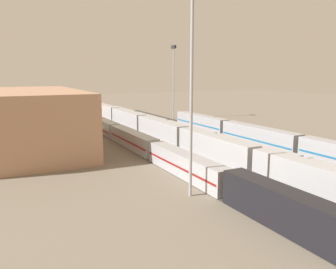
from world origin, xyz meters
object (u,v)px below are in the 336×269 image
at_px(light_mast_1, 192,67).
at_px(train_on_track_4, 161,130).
at_px(train_on_track_6, 129,138).
at_px(light_mast_0, 174,72).
at_px(maintenance_shed, 28,120).
at_px(train_on_track_1, 258,138).
at_px(train_on_track_3, 186,133).

bearing_deg(light_mast_1, train_on_track_4, -19.80).
height_order(train_on_track_6, light_mast_0, light_mast_0).
relative_size(train_on_track_4, light_mast_1, 4.27).
relative_size(train_on_track_4, light_mast_0, 4.44).
height_order(train_on_track_6, maintenance_shed, maintenance_shed).
xyz_separation_m(light_mast_0, light_mast_1, (-75.30, 36.82, 0.59)).
bearing_deg(train_on_track_1, train_on_track_6, 57.90).
relative_size(train_on_track_1, light_mast_0, 2.65).
height_order(train_on_track_4, light_mast_1, light_mast_1).
bearing_deg(light_mast_1, maintenance_shed, 22.44).
distance_m(train_on_track_6, light_mast_1, 38.29).
xyz_separation_m(train_on_track_4, train_on_track_1, (-19.61, -15.00, -0.01)).
bearing_deg(light_mast_1, train_on_track_6, -6.42).
xyz_separation_m(train_on_track_1, maintenance_shed, (22.51, 46.05, 4.04)).
relative_size(train_on_track_1, light_mast_1, 2.54).
relative_size(train_on_track_1, maintenance_shed, 1.73).
height_order(train_on_track_6, light_mast_1, light_mast_1).
relative_size(train_on_track_4, maintenance_shed, 2.90).
distance_m(light_mast_0, light_mast_1, 83.82).
distance_m(train_on_track_4, light_mast_0, 45.65).
distance_m(train_on_track_4, train_on_track_6, 10.76).
bearing_deg(train_on_track_4, light_mast_0, -31.99).
height_order(train_on_track_4, maintenance_shed, maintenance_shed).
bearing_deg(light_mast_1, train_on_track_1, -56.68).
height_order(train_on_track_4, train_on_track_6, train_on_track_4).
xyz_separation_m(train_on_track_1, light_mast_0, (56.30, -7.92, 14.60)).
xyz_separation_m(train_on_track_1, train_on_track_6, (15.68, 25.00, -0.57)).
bearing_deg(train_on_track_6, train_on_track_1, -122.10).
height_order(train_on_track_3, maintenance_shed, maintenance_shed).
xyz_separation_m(train_on_track_6, maintenance_shed, (6.83, 21.05, 4.60)).
xyz_separation_m(light_mast_1, maintenance_shed, (41.51, 17.15, -11.15)).
relative_size(train_on_track_4, train_on_track_3, 1.00).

